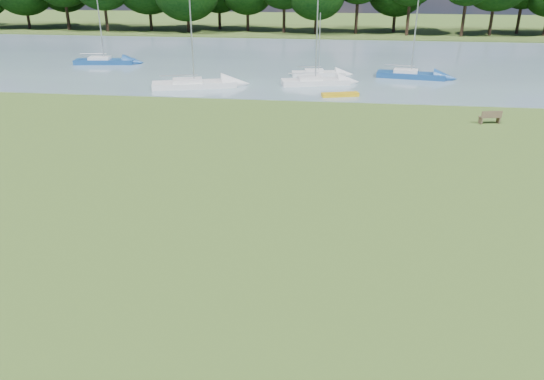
# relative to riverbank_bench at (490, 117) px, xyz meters

# --- Properties ---
(ground) EXTENTS (220.00, 220.00, 0.00)m
(ground) POSITION_rel_riverbank_bench_xyz_m (-12.54, -16.85, -0.50)
(ground) COLOR olive
(river) EXTENTS (220.00, 40.00, 0.10)m
(river) POSITION_rel_riverbank_bench_xyz_m (-12.54, 25.15, -0.50)
(river) COLOR slate
(river) RESTS_ON ground
(far_bank) EXTENTS (220.00, 20.00, 0.40)m
(far_bank) POSITION_rel_riverbank_bench_xyz_m (-12.54, 55.15, -0.50)
(far_bank) COLOR #4C6626
(far_bank) RESTS_ON ground
(riverbank_bench) EXTENTS (1.68, 0.86, 0.99)m
(riverbank_bench) POSITION_rel_riverbank_bench_xyz_m (0.00, 0.00, 0.00)
(riverbank_bench) COLOR brown
(riverbank_bench) RESTS_ON ground
(kayak) EXTENTS (3.40, 1.68, 0.33)m
(kayak) POSITION_rel_riverbank_bench_xyz_m (-11.10, 7.15, -0.28)
(kayak) COLOR gold
(kayak) RESTS_ON river
(sailboat_0) EXTENTS (7.04, 3.06, 7.88)m
(sailboat_0) POSITION_rel_riverbank_bench_xyz_m (-4.03, 16.33, 0.05)
(sailboat_0) COLOR navy
(sailboat_0) RESTS_ON river
(sailboat_1) EXTENTS (8.22, 4.39, 9.06)m
(sailboat_1) POSITION_rel_riverbank_bench_xyz_m (-25.05, 9.21, 0.03)
(sailboat_1) COLOR silver
(sailboat_1) RESTS_ON river
(sailboat_4) EXTENTS (5.65, 2.40, 6.33)m
(sailboat_4) POSITION_rel_riverbank_bench_xyz_m (-13.52, 16.26, -0.05)
(sailboat_4) COLOR silver
(sailboat_4) RESTS_ON river
(sailboat_6) EXTENTS (6.78, 3.40, 9.78)m
(sailboat_6) POSITION_rel_riverbank_bench_xyz_m (-13.62, 11.87, 0.05)
(sailboat_6) COLOR silver
(sailboat_6) RESTS_ON river
(sailboat_7) EXTENTS (7.03, 2.77, 8.22)m
(sailboat_7) POSITION_rel_riverbank_bench_xyz_m (-38.78, 20.23, 0.04)
(sailboat_7) COLOR navy
(sailboat_7) RESTS_ON river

